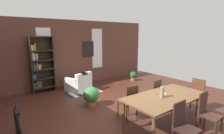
# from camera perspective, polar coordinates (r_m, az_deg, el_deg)

# --- Properties ---
(ground_plane) EXTENTS (9.13, 9.13, 0.00)m
(ground_plane) POSITION_cam_1_polar(r_m,az_deg,el_deg) (5.32, 4.44, -14.15)
(ground_plane) COLOR #4B251B
(back_wall_brick) EXTENTS (8.00, 0.12, 2.85)m
(back_wall_brick) POSITION_cam_1_polar(r_m,az_deg,el_deg) (7.91, -12.72, 4.52)
(back_wall_brick) COLOR brown
(back_wall_brick) RESTS_ON ground
(window_pane_0) EXTENTS (0.55, 0.02, 1.85)m
(window_pane_0) POSITION_cam_1_polar(r_m,az_deg,el_deg) (7.42, -21.23, 4.79)
(window_pane_0) COLOR white
(window_pane_1) EXTENTS (0.55, 0.02, 1.85)m
(window_pane_1) POSITION_cam_1_polar(r_m,az_deg,el_deg) (8.41, -4.89, 6.06)
(window_pane_1) COLOR white
(dining_table) EXTENTS (2.11, 1.08, 0.77)m
(dining_table) POSITION_cam_1_polar(r_m,az_deg,el_deg) (4.44, 17.23, -9.92)
(dining_table) COLOR brown
(dining_table) RESTS_ON ground
(vase_on_table) EXTENTS (0.10, 0.10, 0.25)m
(vase_on_table) POSITION_cam_1_polar(r_m,az_deg,el_deg) (4.25, 16.07, -7.93)
(vase_on_table) COLOR #998466
(vase_on_table) RESTS_ON dining_table
(tealight_candle_0) EXTENTS (0.04, 0.04, 0.03)m
(tealight_candle_0) POSITION_cam_1_polar(r_m,az_deg,el_deg) (4.53, 17.17, -8.35)
(tealight_candle_0) COLOR silver
(tealight_candle_0) RESTS_ON dining_table
(dining_chair_far_right) EXTENTS (0.42, 0.42, 0.95)m
(dining_chair_far_right) POSITION_cam_1_polar(r_m,az_deg,el_deg) (5.30, 13.47, -8.52)
(dining_chair_far_right) COLOR #4A382C
(dining_chair_far_right) RESTS_ON ground
(dining_chair_near_left) EXTENTS (0.40, 0.40, 0.95)m
(dining_chair_near_left) POSITION_cam_1_polar(r_m,az_deg,el_deg) (3.77, 22.42, -17.20)
(dining_chair_near_left) COLOR #331E1A
(dining_chair_near_left) RESTS_ON ground
(dining_chair_head_right) EXTENTS (0.41, 0.41, 0.95)m
(dining_chair_head_right) POSITION_cam_1_polar(r_m,az_deg,el_deg) (5.67, 25.78, -8.04)
(dining_chair_head_right) COLOR #54301C
(dining_chair_head_right) RESTS_ON ground
(dining_chair_far_left) EXTENTS (0.41, 0.41, 0.95)m
(dining_chair_far_left) POSITION_cam_1_polar(r_m,az_deg,el_deg) (4.64, 5.71, -11.05)
(dining_chair_far_left) COLOR #3C2915
(dining_chair_far_left) RESTS_ON ground
(dining_chair_near_right) EXTENTS (0.41, 0.41, 0.95)m
(dining_chair_near_right) POSITION_cam_1_polar(r_m,az_deg,el_deg) (4.55, 28.77, -12.84)
(dining_chair_near_right) COLOR #40261E
(dining_chair_near_right) RESTS_ON ground
(bookshelf_tall) EXTENTS (0.86, 0.33, 2.17)m
(bookshelf_tall) POSITION_cam_1_polar(r_m,az_deg,el_deg) (7.24, -22.40, 0.62)
(bookshelf_tall) COLOR #2D2319
(bookshelf_tall) RESTS_ON ground
(armchair_white) EXTENTS (1.01, 1.01, 0.75)m
(armchair_white) POSITION_cam_1_polar(r_m,az_deg,el_deg) (7.18, -10.75, -5.32)
(armchair_white) COLOR white
(armchair_white) RESTS_ON ground
(bicycle_second) EXTENTS (0.44, 1.66, 0.89)m
(bicycle_second) POSITION_cam_1_polar(r_m,az_deg,el_deg) (4.09, -28.22, -18.40)
(bicycle_second) COLOR black
(bicycle_second) RESTS_ON ground
(potted_plant_by_shelf) EXTENTS (0.51, 0.51, 0.61)m
(potted_plant_by_shelf) POSITION_cam_1_polar(r_m,az_deg,el_deg) (5.60, -6.87, -9.26)
(potted_plant_by_shelf) COLOR #9E6042
(potted_plant_by_shelf) RESTS_ON ground
(potted_plant_corner) EXTENTS (0.33, 0.33, 0.45)m
(potted_plant_corner) POSITION_cam_1_polar(r_m,az_deg,el_deg) (8.58, 6.99, -2.84)
(potted_plant_corner) COLOR #9E6042
(potted_plant_corner) RESTS_ON ground
(striped_rug) EXTENTS (1.37, 0.70, 0.01)m
(striped_rug) POSITION_cam_1_polar(r_m,az_deg,el_deg) (6.95, -9.34, -8.19)
(striped_rug) COLOR #1E1E33
(striped_rug) RESTS_ON ground
(framed_picture) EXTENTS (0.56, 0.03, 0.72)m
(framed_picture) POSITION_cam_1_polar(r_m,az_deg,el_deg) (8.16, -7.81, 5.86)
(framed_picture) COLOR black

